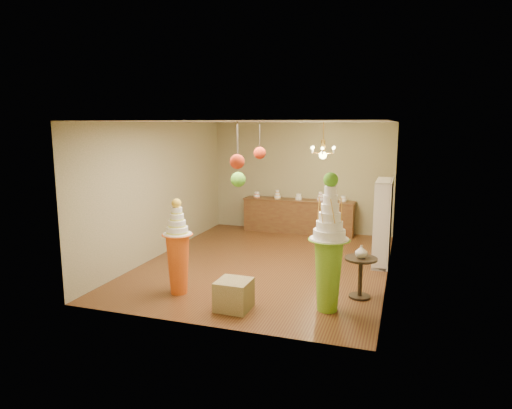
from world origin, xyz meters
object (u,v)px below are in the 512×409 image
(pedestal_orange, at_px, (178,256))
(round_table, at_px, (360,272))
(sideboard, at_px, (298,216))
(pedestal_green, at_px, (329,257))

(pedestal_orange, xyz_separation_m, round_table, (3.06, 0.79, -0.22))
(pedestal_orange, xyz_separation_m, sideboard, (0.96, 5.13, -0.20))
(sideboard, bearing_deg, round_table, -64.23)
(round_table, bearing_deg, pedestal_orange, -165.61)
(pedestal_orange, height_order, round_table, pedestal_orange)
(sideboard, bearing_deg, pedestal_orange, -100.60)
(pedestal_green, bearing_deg, round_table, 58.63)
(pedestal_green, distance_m, round_table, 0.94)
(pedestal_orange, bearing_deg, pedestal_green, 1.45)
(pedestal_orange, relative_size, round_table, 2.38)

